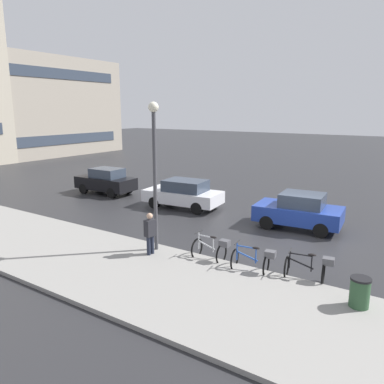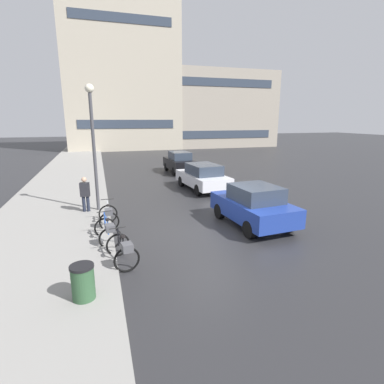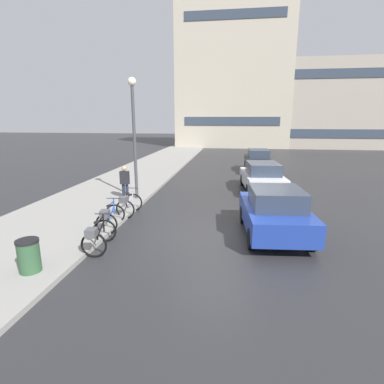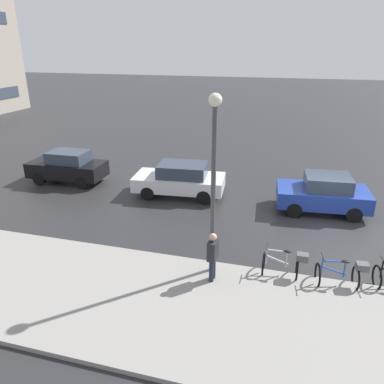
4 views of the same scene
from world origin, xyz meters
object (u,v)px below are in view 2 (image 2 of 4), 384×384
Objects in this scene: car_blue at (253,205)px; car_black at (180,162)px; trash_bin at (83,285)px; car_white at (203,177)px; pedestrian at (85,194)px; bicycle_second at (108,231)px; streetlamp at (93,134)px; bicycle_nearest at (123,250)px; bicycle_third at (109,216)px.

car_black reaches higher than car_blue.
trash_bin is (-6.28, -3.62, -0.33)m from car_blue.
car_white is (0.13, 6.44, -0.02)m from car_blue.
pedestrian reaches higher than trash_bin.
car_black is (5.95, 12.91, 0.34)m from bicycle_second.
streetlamp is (-0.29, 3.86, 3.04)m from bicycle_second.
bicycle_nearest is at bearing 57.58° from trash_bin.
bicycle_nearest is at bearing -77.93° from bicycle_second.
car_white is at bearing 49.59° from bicycle_second.
pedestrian is 2.63m from streetlamp.
bicycle_second is at bearing -85.67° from streetlamp.
bicycle_third is 0.34× the size of car_black.
bicycle_third is at bearing 166.37° from car_blue.
bicycle_nearest is 0.38× the size of car_black.
pedestrian is at bearing -165.19° from streetlamp.
bicycle_nearest is 0.38× the size of car_blue.
bicycle_second is 4.92m from streetlamp.
car_white is 11.93m from trash_bin.
streetlamp is at bearing 94.33° from bicycle_second.
car_black is 0.71× the size of streetlamp.
bicycle_second is 1.51× the size of trash_bin.
bicycle_nearest is 1.12× the size of bicycle_third.
bicycle_third is at bearing -80.29° from streetlamp.
car_black is (0.21, 6.16, 0.03)m from car_white.
bicycle_second is 1.65m from bicycle_third.
bicycle_nearest is at bearing -122.50° from car_white.
bicycle_second is 0.33× the size of car_white.
car_blue is 0.99× the size of car_black.
car_blue is at bearing 29.96° from trash_bin.
car_white is at bearing 57.50° from bicycle_nearest.
streetlamp reaches higher than bicycle_third.
car_white reaches higher than bicycle_third.
pedestrian is (-0.81, 3.72, 0.46)m from bicycle_second.
trash_bin is at bearing -122.42° from bicycle_nearest.
streetlamp is (-6.04, -2.89, 2.74)m from car_white.
streetlamp is at bearing -124.62° from car_black.
car_black is 17.52m from trash_bin.
bicycle_third is 3.77m from streetlamp.
car_black reaches higher than bicycle_second.
pedestrian is (-0.89, 2.08, 0.46)m from bicycle_third.
trash_bin is (-0.37, -7.17, -3.05)m from streetlamp.
trash_bin is (-6.61, -16.22, -0.34)m from car_black.
car_black reaches higher than bicycle_nearest.
car_white is 2.58× the size of pedestrian.
car_black reaches higher than bicycle_third.
bicycle_third reaches higher than bicycle_second.
pedestrian is 0.30× the size of streetlamp.
car_blue is at bearing 20.92° from bicycle_nearest.
streetlamp is (-0.38, 2.21, 3.03)m from bicycle_third.
trash_bin is (-0.74, -4.96, -0.01)m from bicycle_third.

